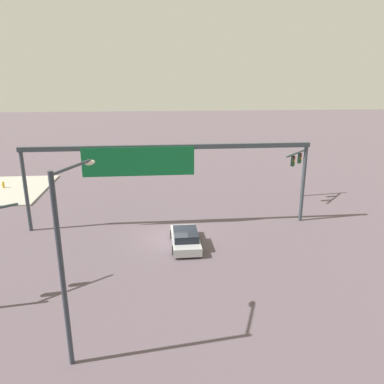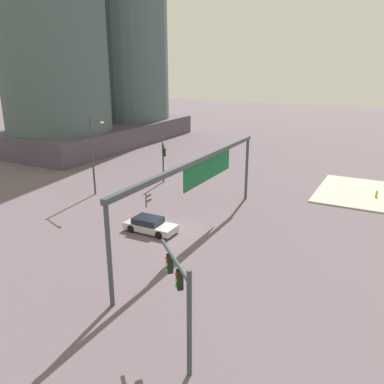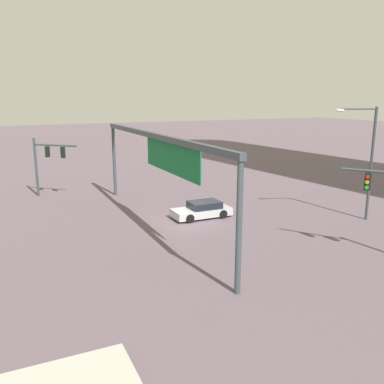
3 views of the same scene
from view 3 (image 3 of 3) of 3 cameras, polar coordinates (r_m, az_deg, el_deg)
name	(u,v)px [view 3 (image 3 of 3)]	position (r m, az deg, el deg)	size (l,w,h in m)	color
ground_plane	(192,223)	(29.67, -0.06, -4.25)	(228.91, 228.91, 0.00)	#5F515A
traffic_signal_near_corner	(46,158)	(38.85, -19.45, 4.44)	(3.10, 3.32, 5.23)	#324045
streetlamp_curved_arm	(367,155)	(31.97, 22.97, 4.73)	(1.31, 2.82, 8.12)	#353B46
overhead_sign_gantry	(159,151)	(26.94, -4.57, 5.71)	(21.88, 0.43, 6.48)	#384248
sedan_car_approaching	(202,210)	(30.83, 1.41, -2.48)	(1.97, 4.36, 1.21)	#B2B4B5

